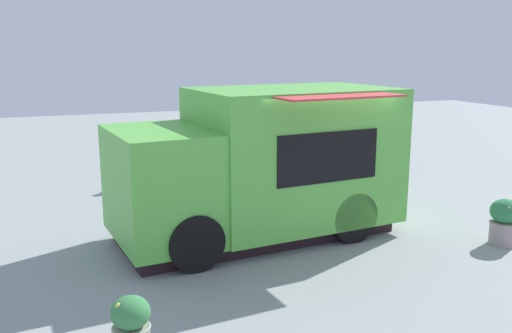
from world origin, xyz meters
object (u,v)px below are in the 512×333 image
planter_flowering_far (131,324)px  plaza_bench (333,166)px  person_customer (132,173)px  food_truck (263,167)px  planter_flowering_near (504,221)px

planter_flowering_far → plaza_bench: 8.59m
person_customer → food_truck: bearing=-157.7°
food_truck → planter_flowering_near: 4.14m
person_customer → planter_flowering_far: size_ratio=1.36×
plaza_bench → planter_flowering_near: bearing=-174.2°
food_truck → plaza_bench: 4.51m
planter_flowering_far → plaza_bench: planter_flowering_far is taller
food_truck → planter_flowering_near: (-1.87, -3.60, -0.81)m
person_customer → plaza_bench: (-0.95, -4.79, 0.02)m
planter_flowering_near → plaza_bench: planter_flowering_near is taller
person_customer → planter_flowering_far: bearing=172.0°
person_customer → planter_flowering_near: (-6.00, -5.30, 0.04)m
person_customer → planter_flowering_near: 8.00m
planter_flowering_far → plaza_bench: size_ratio=0.38×
person_customer → plaza_bench: 4.88m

